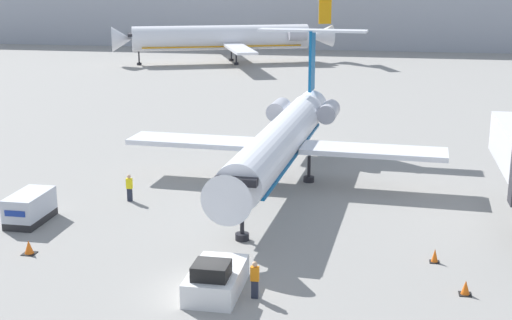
% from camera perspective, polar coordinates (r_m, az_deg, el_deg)
% --- Properties ---
extents(ground_plane, '(600.00, 600.00, 0.00)m').
position_cam_1_polar(ground_plane, '(34.79, -3.82, -10.62)').
color(ground_plane, gray).
extents(terminal_building, '(180.00, 16.80, 14.59)m').
position_cam_1_polar(terminal_building, '(150.82, 7.62, 11.76)').
color(terminal_building, '#9EA3AD').
rests_on(terminal_building, ground).
extents(airplane_main, '(23.29, 29.09, 10.14)m').
position_cam_1_polar(airplane_main, '(51.23, 2.15, 1.83)').
color(airplane_main, silver).
rests_on(airplane_main, ground).
extents(pushback_tug, '(2.39, 4.36, 1.86)m').
position_cam_1_polar(pushback_tug, '(34.65, -3.22, -9.46)').
color(pushback_tug, silver).
rests_on(pushback_tug, ground).
extents(luggage_cart, '(1.85, 3.64, 1.86)m').
position_cam_1_polar(luggage_cart, '(45.92, -17.63, -3.66)').
color(luggage_cart, '#232326').
rests_on(luggage_cart, ground).
extents(worker_near_tug, '(0.40, 0.26, 1.85)m').
position_cam_1_polar(worker_near_tug, '(33.88, -0.10, -9.48)').
color(worker_near_tug, '#232838').
rests_on(worker_near_tug, ground).
extents(worker_by_wing, '(0.40, 0.26, 1.84)m').
position_cam_1_polar(worker_by_wing, '(48.50, -10.09, -2.15)').
color(worker_by_wing, '#232838').
rests_on(worker_by_wing, ground).
extents(traffic_cone_left, '(0.70, 0.70, 0.78)m').
position_cam_1_polar(traffic_cone_left, '(41.06, -17.71, -6.69)').
color(traffic_cone_left, black).
rests_on(traffic_cone_left, ground).
extents(traffic_cone_right, '(0.51, 0.51, 0.76)m').
position_cam_1_polar(traffic_cone_right, '(39.24, 14.11, -7.44)').
color(traffic_cone_right, black).
rests_on(traffic_cone_right, ground).
extents(traffic_cone_mid, '(0.59, 0.59, 0.73)m').
position_cam_1_polar(traffic_cone_mid, '(35.90, 16.42, -9.78)').
color(traffic_cone_mid, black).
rests_on(traffic_cone_mid, ground).
extents(airplane_parked_far_left, '(36.89, 32.87, 11.45)m').
position_cam_1_polar(airplane_parked_far_left, '(121.83, -2.40, 9.75)').
color(airplane_parked_far_left, white).
rests_on(airplane_parked_far_left, ground).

